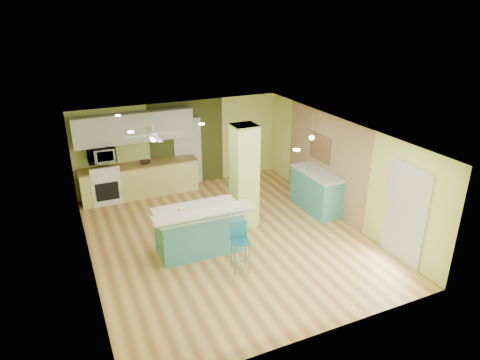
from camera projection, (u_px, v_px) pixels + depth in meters
name	position (u px, v px, depth m)	size (l,w,h in m)	color
floor	(228.00, 238.00, 9.91)	(6.00, 7.00, 0.01)	#9D6537
ceiling	(226.00, 133.00, 8.95)	(6.00, 7.00, 0.01)	white
wall_back	(180.00, 144.00, 12.39)	(6.00, 0.01, 2.50)	#D6E178
wall_front	(316.00, 272.00, 6.48)	(6.00, 0.01, 2.50)	#D6E178
wall_left	(84.00, 214.00, 8.29)	(0.01, 7.00, 2.50)	#D6E178
wall_right	(339.00, 168.00, 10.58)	(0.01, 7.00, 2.50)	#D6E178
wood_panel	(324.00, 161.00, 11.08)	(0.02, 3.40, 2.50)	#997657
olive_accent	(187.00, 144.00, 12.45)	(2.20, 0.02, 2.50)	#3E451B
interior_door	(188.00, 152.00, 12.52)	(0.82, 0.05, 2.00)	silver
french_door	(405.00, 214.00, 8.70)	(0.04, 1.08, 2.10)	silver
column	(244.00, 176.00, 10.10)	(0.55, 0.55, 2.50)	#B3D060
kitchen_run	(140.00, 180.00, 11.93)	(3.25, 0.63, 0.94)	#E4DD77
stove	(105.00, 186.00, 11.57)	(0.76, 0.66, 1.08)	white
upper_cabinets	(134.00, 127.00, 11.47)	(3.20, 0.34, 0.80)	silver
microwave	(101.00, 155.00, 11.23)	(0.70, 0.48, 0.39)	white
ceiling_fan	(153.00, 135.00, 10.38)	(1.41, 1.41, 0.61)	white
pendant_lamp	(312.00, 137.00, 10.83)	(0.14, 0.14, 0.69)	silver
wall_decor	(320.00, 148.00, 11.12)	(0.03, 0.90, 0.70)	brown
peninsula	(199.00, 229.00, 9.21)	(2.12, 1.15, 1.13)	teal
bar_stool	(240.00, 238.00, 8.50)	(0.40, 0.40, 1.05)	teal
side_counter	(316.00, 191.00, 11.12)	(0.69, 1.62, 1.04)	teal
fruit_bowl	(145.00, 162.00, 11.79)	(0.29, 0.29, 0.07)	#342315
canister	(181.00, 211.00, 8.84)	(0.16, 0.16, 0.15)	yellow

